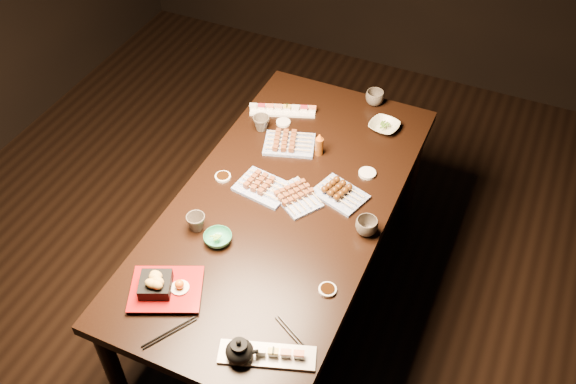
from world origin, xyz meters
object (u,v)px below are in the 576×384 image
object	(u,v)px
dining_table	(284,257)
yakitori_plate_left	(289,141)
edamame_bowl_green	(218,238)
tempura_tray	(165,284)
teacup_far_left	(261,123)
teapot	(239,349)
edamame_bowl_cream	(384,126)
yakitori_plate_center	(263,184)
teacup_near_left	(196,222)
sushi_platter_near	(267,353)
yakitori_plate_right	(296,195)
sushi_platter_far	(283,108)
teacup_mid_right	(367,226)
condiment_bottle	(319,144)
teacup_far_right	(375,98)

from	to	relation	value
dining_table	yakitori_plate_left	xyz separation A→B (m)	(-0.13, 0.36, 0.41)
edamame_bowl_green	tempura_tray	distance (m)	0.31
teacup_far_left	teapot	world-z (taller)	teapot
edamame_bowl_cream	teapot	world-z (taller)	teapot
yakitori_plate_center	tempura_tray	size ratio (longest dim) A/B	0.87
dining_table	teacup_near_left	world-z (taller)	teacup_near_left
sushi_platter_near	edamame_bowl_green	distance (m)	0.58
yakitori_plate_right	edamame_bowl_cream	xyz separation A→B (m)	(0.20, 0.62, -0.01)
edamame_bowl_green	yakitori_plate_left	bearing A→B (deg)	88.12
tempura_tray	teapot	xyz separation A→B (m)	(0.39, -0.14, 0.00)
tempura_tray	sushi_platter_far	bearing A→B (deg)	68.68
yakitori_plate_left	teapot	xyz separation A→B (m)	(0.31, -1.11, 0.02)
yakitori_plate_center	teacup_mid_right	world-z (taller)	teacup_mid_right
teacup_far_left	sushi_platter_near	bearing A→B (deg)	-63.21
dining_table	teacup_far_left	world-z (taller)	teacup_far_left
yakitori_plate_center	tempura_tray	world-z (taller)	tempura_tray
tempura_tray	dining_table	bearing A→B (deg)	47.01
dining_table	condiment_bottle	bearing A→B (deg)	86.85
yakitori_plate_left	teacup_far_right	world-z (taller)	teacup_far_right
yakitori_plate_center	teacup_near_left	size ratio (longest dim) A/B	2.93
teacup_mid_right	teacup_far_right	distance (m)	0.89
teacup_far_left	teacup_far_right	world-z (taller)	teacup_far_left
yakitori_plate_left	condiment_bottle	distance (m)	0.16
sushi_platter_far	condiment_bottle	xyz separation A→B (m)	(0.29, -0.22, 0.04)
yakitori_plate_right	edamame_bowl_green	xyz separation A→B (m)	(-0.20, -0.35, -0.01)
teacup_mid_right	teacup_far_left	size ratio (longest dim) A/B	1.16
teacup_mid_right	teapot	bearing A→B (deg)	-106.06
condiment_bottle	edamame_bowl_cream	bearing A→B (deg)	53.30
dining_table	teacup_near_left	xyz separation A→B (m)	(-0.27, -0.29, 0.41)
yakitori_plate_right	tempura_tray	xyz separation A→B (m)	(-0.26, -0.66, 0.02)
edamame_bowl_green	teacup_far_right	bearing A→B (deg)	75.98
teacup_near_left	teacup_far_right	bearing A→B (deg)	70.29
yakitori_plate_left	edamame_bowl_cream	bearing A→B (deg)	21.19
teacup_far_left	edamame_bowl_cream	bearing A→B (deg)	24.30
condiment_bottle	teacup_mid_right	bearing A→B (deg)	-45.69
edamame_bowl_cream	condiment_bottle	size ratio (longest dim) A/B	1.17
yakitori_plate_left	teacup_far_left	bearing A→B (deg)	144.93
sushi_platter_near	sushi_platter_far	distance (m)	1.40
yakitori_plate_center	condiment_bottle	bearing A→B (deg)	75.31
edamame_bowl_cream	condiment_bottle	bearing A→B (deg)	-126.70
yakitori_plate_left	teacup_far_left	distance (m)	0.18
edamame_bowl_cream	sushi_platter_near	bearing A→B (deg)	-89.30
edamame_bowl_green	teapot	distance (m)	0.55
edamame_bowl_cream	teacup_far_left	distance (m)	0.60
teacup_near_left	teacup_mid_right	distance (m)	0.71
dining_table	teacup_far_left	size ratio (longest dim) A/B	22.12
dining_table	sushi_platter_far	bearing A→B (deg)	114.83
sushi_platter_far	edamame_bowl_cream	bearing A→B (deg)	168.05
yakitori_plate_center	edamame_bowl_cream	size ratio (longest dim) A/B	1.67
edamame_bowl_cream	tempura_tray	distance (m)	1.36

